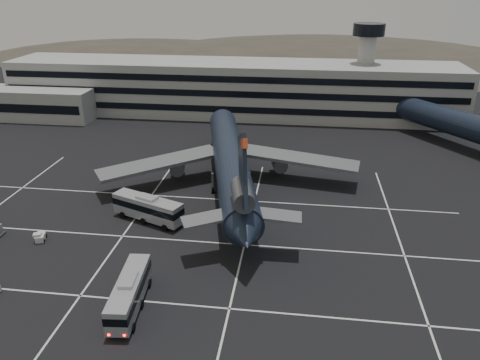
# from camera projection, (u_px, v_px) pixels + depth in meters

# --- Properties ---
(ground) EXTENTS (260.00, 260.00, 0.00)m
(ground) POSITION_uv_depth(u_px,v_px,m) (154.00, 254.00, 64.06)
(ground) COLOR black
(ground) RESTS_ON ground
(lane_markings) EXTENTS (90.00, 55.62, 0.01)m
(lane_markings) POSITION_uv_depth(u_px,v_px,m) (162.00, 252.00, 64.60)
(lane_markings) COLOR silver
(lane_markings) RESTS_ON ground
(terminal) EXTENTS (125.00, 26.00, 24.00)m
(terminal) POSITION_uv_depth(u_px,v_px,m) (220.00, 89.00, 126.21)
(terminal) COLOR gray
(terminal) RESTS_ON ground
(hills) EXTENTS (352.00, 180.00, 44.00)m
(hills) POSITION_uv_depth(u_px,v_px,m) (300.00, 84.00, 221.07)
(hills) COLOR #38332B
(hills) RESTS_ON ground
(trijet_main) EXTENTS (46.29, 57.21, 18.08)m
(trijet_main) POSITION_uv_depth(u_px,v_px,m) (230.00, 161.00, 81.64)
(trijet_main) COLOR black
(trijet_main) RESTS_ON ground
(bus_near) EXTENTS (3.65, 11.44, 3.97)m
(bus_near) POSITION_uv_depth(u_px,v_px,m) (129.00, 292.00, 52.94)
(bus_near) COLOR #9EA1A7
(bus_near) RESTS_ON ground
(bus_far) EXTENTS (12.06, 7.01, 4.20)m
(bus_far) POSITION_uv_depth(u_px,v_px,m) (148.00, 207.00, 71.86)
(bus_far) COLOR #9EA1A7
(bus_far) RESTS_ON ground
(tug_a) EXTENTS (1.85, 2.38, 1.35)m
(tug_a) POSITION_uv_depth(u_px,v_px,m) (40.00, 237.00, 67.06)
(tug_a) COLOR beige
(tug_a) RESTS_ON ground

